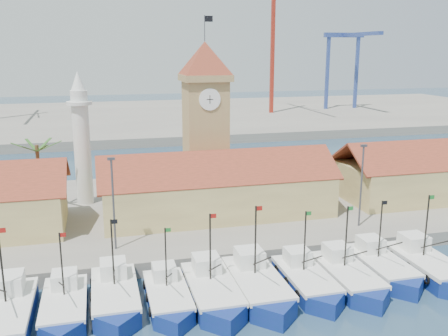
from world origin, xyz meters
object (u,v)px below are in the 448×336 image
object	(u,v)px
minaret	(82,138)
boat_0	(5,318)
boat_5	(258,288)
clock_tower	(205,118)

from	to	relation	value
minaret	boat_0	bearing A→B (deg)	-102.07
boat_5	minaret	world-z (taller)	minaret
boat_0	clock_tower	xyz separation A→B (m)	(20.53, 23.88, 11.13)
boat_0	boat_5	xyz separation A→B (m)	(19.78, -0.00, 0.01)
boat_5	clock_tower	size ratio (longest dim) A/B	0.47
boat_0	boat_5	size ratio (longest dim) A/B	0.99
clock_tower	minaret	distance (m)	15.30
boat_5	clock_tower	bearing A→B (deg)	88.19
boat_5	minaret	bearing A→B (deg)	118.81
boat_0	minaret	distance (m)	27.93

